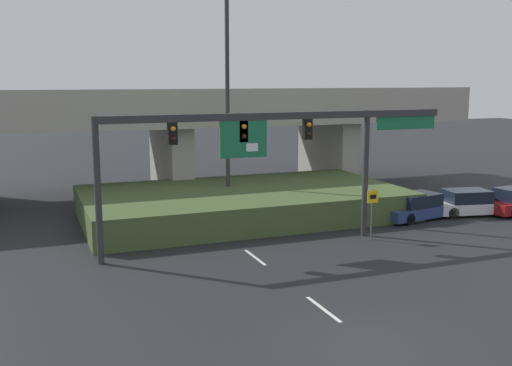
{
  "coord_description": "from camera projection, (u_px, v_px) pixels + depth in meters",
  "views": [
    {
      "loc": [
        -9.03,
        -14.06,
        7.61
      ],
      "look_at": [
        0.0,
        9.12,
        3.29
      ],
      "focal_mm": 42.0,
      "sensor_mm": 36.0,
      "label": 1
    }
  ],
  "objects": [
    {
      "name": "signal_gantry",
      "position": [
        271.0,
        138.0,
        26.89
      ],
      "size": [
        16.75,
        0.44,
        6.15
      ],
      "color": "#2D2D30",
      "rests_on": "ground"
    },
    {
      "name": "speed_limit_sign",
      "position": [
        372.0,
        207.0,
        28.49
      ],
      "size": [
        0.6,
        0.11,
        2.47
      ],
      "color": "#4C4C4C",
      "rests_on": "ground"
    },
    {
      "name": "grass_embankment",
      "position": [
        243.0,
        203.0,
        33.68
      ],
      "size": [
        17.54,
        9.75,
        1.52
      ],
      "color": "#42562D",
      "rests_on": "ground"
    },
    {
      "name": "parked_sedan_mid_right",
      "position": [
        469.0,
        203.0,
        34.01
      ],
      "size": [
        4.9,
        2.68,
        1.43
      ],
      "rotation": [
        0.0,
        0.0,
        -0.19
      ],
      "color": "silver",
      "rests_on": "ground"
    },
    {
      "name": "lane_markings",
      "position": [
        231.0,
        239.0,
        28.84
      ],
      "size": [
        0.14,
        21.46,
        0.01
      ],
      "color": "silver",
      "rests_on": "ground"
    },
    {
      "name": "highway_light_pole_near",
      "position": [
        227.0,
        48.0,
        33.19
      ],
      "size": [
        0.7,
        0.36,
        17.92
      ],
      "color": "#2D2D30",
      "rests_on": "ground"
    },
    {
      "name": "overpass_bridge",
      "position": [
        170.0,
        122.0,
        39.24
      ],
      "size": [
        41.33,
        8.73,
        7.06
      ],
      "color": "#A39E93",
      "rests_on": "ground"
    },
    {
      "name": "parked_sedan_near_right",
      "position": [
        417.0,
        207.0,
        33.01
      ],
      "size": [
        5.01,
        2.63,
        1.43
      ],
      "rotation": [
        0.0,
        0.0,
        0.17
      ],
      "color": "navy",
      "rests_on": "ground"
    },
    {
      "name": "ground_plane",
      "position": [
        369.0,
        344.0,
        17.44
      ],
      "size": [
        160.0,
        160.0,
        0.0
      ],
      "primitive_type": "plane",
      "color": "black"
    }
  ]
}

